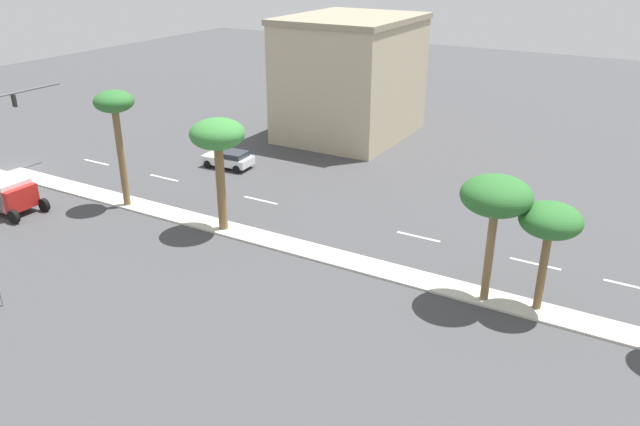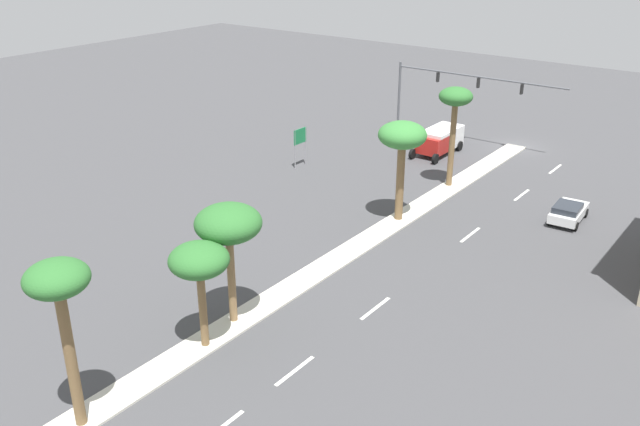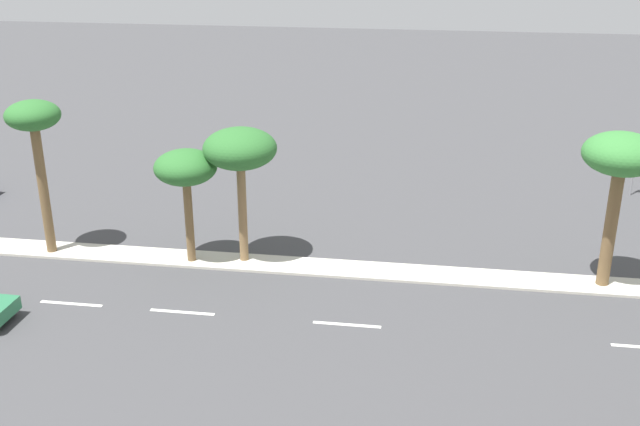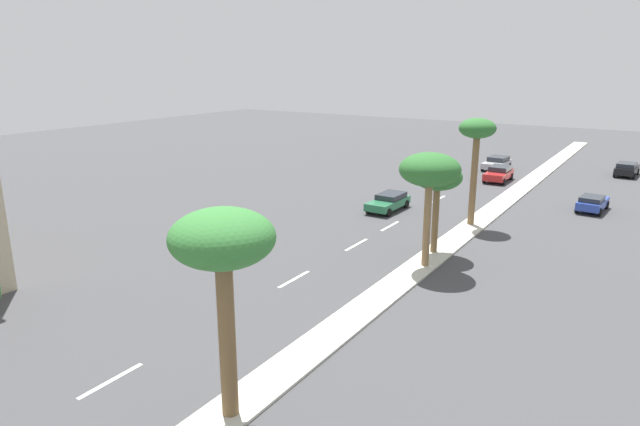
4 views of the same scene
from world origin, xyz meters
TOP-DOWN VIEW (x-y plane):
  - ground_plane at (0.00, 37.91)m, footprint 160.00×160.00m
  - median_curb at (0.00, 48.74)m, footprint 1.80×97.47m
  - lane_stripe_rear at (-5.03, 32.18)m, footprint 0.20×2.80m
  - lane_stripe_near at (-5.03, 39.18)m, footprint 0.20×2.80m
  - lane_stripe_mid at (-5.03, 44.15)m, footprint 0.20×2.80m
  - palm_tree_left at (0.12, 21.20)m, footprint 3.30×3.30m
  - palm_tree_far at (0.23, 37.78)m, footprint 3.40×3.40m
  - palm_tree_center at (-0.22, 40.27)m, footprint 2.91×2.91m
  - palm_tree_near at (-0.22, 47.45)m, footprint 2.54×2.54m

SIDE VIEW (x-z plane):
  - ground_plane at x=0.00m, z-range 0.00..0.00m
  - lane_stripe_rear at x=-5.03m, z-range 0.00..0.01m
  - lane_stripe_near at x=-5.03m, z-range 0.00..0.01m
  - lane_stripe_mid at x=-5.03m, z-range 0.00..0.01m
  - median_curb at x=0.00m, z-range 0.00..0.12m
  - palm_tree_center at x=-0.22m, z-range 1.95..7.44m
  - palm_tree_far at x=0.23m, z-range 2.32..8.83m
  - palm_tree_left at x=0.12m, z-range 2.46..9.48m
  - palm_tree_near at x=-0.22m, z-range 2.72..10.28m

